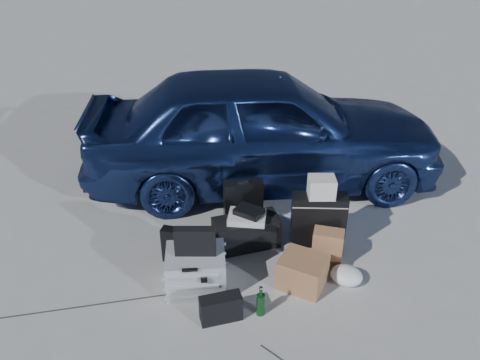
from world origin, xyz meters
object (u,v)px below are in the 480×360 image
(suitcase_right, at_px, (318,223))
(duffel_bag, at_px, (246,232))
(cardboard_box, at_px, (303,272))
(green_bottle, at_px, (261,301))
(briefcase, at_px, (186,247))
(car, at_px, (263,127))
(pelican_case, at_px, (196,270))
(suitcase_left, at_px, (243,204))

(suitcase_right, xyz_separation_m, duffel_bag, (-0.75, -0.03, -0.16))
(suitcase_right, distance_m, cardboard_box, 0.63)
(suitcase_right, distance_m, green_bottle, 1.16)
(duffel_bag, bearing_deg, green_bottle, -100.93)
(suitcase_right, bearing_deg, cardboard_box, -108.94)
(briefcase, distance_m, duffel_bag, 0.68)
(briefcase, relative_size, green_bottle, 1.68)
(car, height_order, green_bottle, car)
(cardboard_box, bearing_deg, suitcase_right, 75.55)
(briefcase, bearing_deg, green_bottle, -30.23)
(briefcase, xyz_separation_m, green_bottle, (0.81, -0.64, -0.05))
(duffel_bag, height_order, green_bottle, duffel_bag)
(pelican_case, relative_size, cardboard_box, 1.32)
(pelican_case, relative_size, duffel_bag, 0.79)
(car, relative_size, duffel_bag, 6.45)
(suitcase_left, xyz_separation_m, suitcase_right, (0.83, -0.37, 0.05))
(briefcase, distance_m, suitcase_right, 1.40)
(duffel_bag, relative_size, cardboard_box, 1.66)
(pelican_case, bearing_deg, car, 66.86)
(suitcase_left, bearing_deg, duffel_bag, -95.05)
(suitcase_left, height_order, cardboard_box, suitcase_left)
(suitcase_right, relative_size, cardboard_box, 1.59)
(car, relative_size, cardboard_box, 10.72)
(duffel_bag, bearing_deg, suitcase_right, -21.76)
(briefcase, distance_m, cardboard_box, 1.20)
(cardboard_box, bearing_deg, briefcase, 170.16)
(car, height_order, suitcase_right, car)
(suitcase_right, xyz_separation_m, cardboard_box, (-0.15, -0.59, -0.18))
(suitcase_left, xyz_separation_m, duffel_bag, (0.08, -0.40, -0.11))
(suitcase_left, bearing_deg, green_bottle, -93.52)
(car, relative_size, suitcase_left, 7.93)
(pelican_case, distance_m, duffel_bag, 0.81)
(pelican_case, relative_size, suitcase_right, 0.83)
(pelican_case, xyz_separation_m, green_bottle, (0.64, -0.29, -0.05))
(car, height_order, cardboard_box, car)
(pelican_case, height_order, briefcase, pelican_case)
(duffel_bag, height_order, cardboard_box, duffel_bag)
(car, distance_m, cardboard_box, 2.21)
(pelican_case, relative_size, briefcase, 1.09)
(cardboard_box, bearing_deg, pelican_case, -172.06)
(pelican_case, distance_m, briefcase, 0.39)
(duffel_bag, bearing_deg, pelican_case, -144.61)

